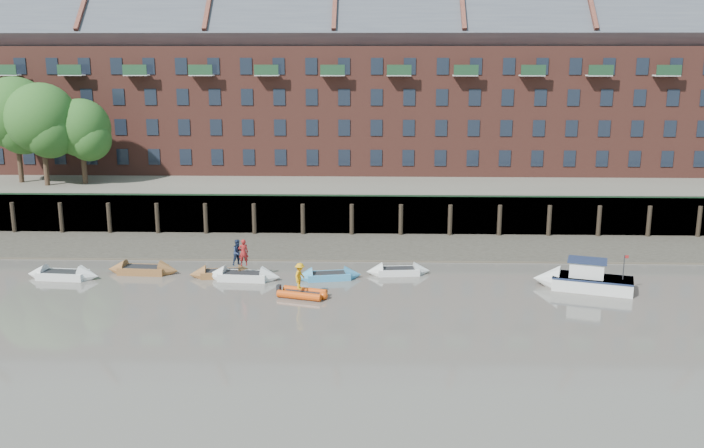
{
  "coord_description": "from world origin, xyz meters",
  "views": [
    {
      "loc": [
        3.69,
        -37.43,
        14.58
      ],
      "look_at": [
        2.29,
        12.0,
        3.2
      ],
      "focal_mm": 38.0,
      "sensor_mm": 36.0,
      "label": 1
    }
  ],
  "objects_px": {
    "motor_launch": "(576,279)",
    "person_rib_crew": "(300,276)",
    "rowboat_5": "(398,271)",
    "person_rower_a": "(243,252)",
    "rowboat_4": "(328,276)",
    "person_rower_b": "(238,252)",
    "rowboat_2": "(222,273)",
    "rib_tender": "(304,293)",
    "rowboat_1": "(143,270)",
    "rowboat_0": "(63,275)",
    "rowboat_3": "(243,276)"
  },
  "relations": [
    {
      "from": "rowboat_2",
      "to": "person_rib_crew",
      "type": "distance_m",
      "value": 6.99
    },
    {
      "from": "rowboat_5",
      "to": "person_rib_crew",
      "type": "height_order",
      "value": "person_rib_crew"
    },
    {
      "from": "motor_launch",
      "to": "person_rib_crew",
      "type": "height_order",
      "value": "person_rib_crew"
    },
    {
      "from": "rowboat_1",
      "to": "rib_tender",
      "type": "height_order",
      "value": "rowboat_1"
    },
    {
      "from": "rowboat_1",
      "to": "motor_launch",
      "type": "relative_size",
      "value": 0.78
    },
    {
      "from": "rowboat_4",
      "to": "person_rower_b",
      "type": "distance_m",
      "value": 6.13
    },
    {
      "from": "rowboat_5",
      "to": "motor_launch",
      "type": "distance_m",
      "value": 11.51
    },
    {
      "from": "rowboat_3",
      "to": "person_rower_b",
      "type": "bearing_deg",
      "value": 161.69
    },
    {
      "from": "rowboat_2",
      "to": "rowboat_5",
      "type": "height_order",
      "value": "rowboat_2"
    },
    {
      "from": "rowboat_4",
      "to": "rowboat_5",
      "type": "xyz_separation_m",
      "value": [
        4.64,
        1.24,
        -0.0
      ]
    },
    {
      "from": "rib_tender",
      "to": "person_rower_b",
      "type": "height_order",
      "value": "person_rower_b"
    },
    {
      "from": "rowboat_4",
      "to": "rib_tender",
      "type": "height_order",
      "value": "rowboat_4"
    },
    {
      "from": "rowboat_1",
      "to": "person_rower_a",
      "type": "bearing_deg",
      "value": -5.78
    },
    {
      "from": "rowboat_4",
      "to": "rib_tender",
      "type": "relative_size",
      "value": 1.43
    },
    {
      "from": "rowboat_2",
      "to": "rowboat_5",
      "type": "relative_size",
      "value": 1.01
    },
    {
      "from": "motor_launch",
      "to": "person_rib_crew",
      "type": "relative_size",
      "value": 3.88
    },
    {
      "from": "person_rower_a",
      "to": "rowboat_4",
      "type": "bearing_deg",
      "value": 163.36
    },
    {
      "from": "rowboat_2",
      "to": "rib_tender",
      "type": "xyz_separation_m",
      "value": [
        5.85,
        -4.09,
        0.01
      ]
    },
    {
      "from": "person_rower_a",
      "to": "motor_launch",
      "type": "bearing_deg",
      "value": 157.32
    },
    {
      "from": "rowboat_4",
      "to": "person_rower_a",
      "type": "distance_m",
      "value": 5.79
    },
    {
      "from": "rowboat_0",
      "to": "motor_launch",
      "type": "relative_size",
      "value": 0.79
    },
    {
      "from": "rowboat_2",
      "to": "rowboat_3",
      "type": "distance_m",
      "value": 1.65
    },
    {
      "from": "person_rib_crew",
      "to": "rowboat_4",
      "type": "bearing_deg",
      "value": -3.38
    },
    {
      "from": "rowboat_5",
      "to": "person_rower_b",
      "type": "distance_m",
      "value": 10.76
    },
    {
      "from": "rib_tender",
      "to": "rowboat_0",
      "type": "bearing_deg",
      "value": -174.57
    },
    {
      "from": "rowboat_0",
      "to": "person_rower_b",
      "type": "distance_m",
      "value": 11.79
    },
    {
      "from": "rowboat_1",
      "to": "rib_tender",
      "type": "xyz_separation_m",
      "value": [
        11.37,
        -4.7,
        -0.02
      ]
    },
    {
      "from": "person_rower_a",
      "to": "rowboat_5",
      "type": "bearing_deg",
      "value": 169.17
    },
    {
      "from": "rowboat_0",
      "to": "rowboat_5",
      "type": "bearing_deg",
      "value": 9.33
    },
    {
      "from": "rowboat_1",
      "to": "person_rower_b",
      "type": "xyz_separation_m",
      "value": [
        6.73,
        -1.11,
        1.58
      ]
    },
    {
      "from": "rowboat_1",
      "to": "person_rower_a",
      "type": "relative_size",
      "value": 2.78
    },
    {
      "from": "rowboat_1",
      "to": "person_rower_b",
      "type": "height_order",
      "value": "person_rower_b"
    },
    {
      "from": "rowboat_4",
      "to": "motor_launch",
      "type": "relative_size",
      "value": 0.71
    },
    {
      "from": "rowboat_0",
      "to": "rowboat_5",
      "type": "height_order",
      "value": "rowboat_0"
    },
    {
      "from": "rowboat_0",
      "to": "motor_launch",
      "type": "bearing_deg",
      "value": 3.13
    },
    {
      "from": "rib_tender",
      "to": "rowboat_1",
      "type": "bearing_deg",
      "value": 174.69
    },
    {
      "from": "rowboat_2",
      "to": "person_rower_b",
      "type": "distance_m",
      "value": 2.07
    },
    {
      "from": "rowboat_0",
      "to": "person_rower_b",
      "type": "bearing_deg",
      "value": 6.25
    },
    {
      "from": "rib_tender",
      "to": "person_rower_b",
      "type": "relative_size",
      "value": 1.83
    },
    {
      "from": "rowboat_1",
      "to": "motor_launch",
      "type": "xyz_separation_m",
      "value": [
        28.43,
        -2.53,
        0.39
      ]
    },
    {
      "from": "rowboat_5",
      "to": "person_rower_a",
      "type": "height_order",
      "value": "person_rower_a"
    },
    {
      "from": "rowboat_5",
      "to": "person_rower_b",
      "type": "xyz_separation_m",
      "value": [
        -10.55,
        -1.39,
        1.6
      ]
    },
    {
      "from": "rib_tender",
      "to": "rowboat_4",
      "type": "bearing_deg",
      "value": 88.37
    },
    {
      "from": "rowboat_5",
      "to": "person_rower_a",
      "type": "xyz_separation_m",
      "value": [
        -10.19,
        -1.48,
        1.63
      ]
    },
    {
      "from": "rowboat_3",
      "to": "motor_launch",
      "type": "xyz_separation_m",
      "value": [
        21.39,
        -1.29,
        0.38
      ]
    },
    {
      "from": "person_rib_crew",
      "to": "person_rower_b",
      "type": "bearing_deg",
      "value": 70.41
    },
    {
      "from": "person_rower_a",
      "to": "person_rower_b",
      "type": "distance_m",
      "value": 0.38
    },
    {
      "from": "rowboat_0",
      "to": "rowboat_5",
      "type": "distance_m",
      "value": 22.29
    },
    {
      "from": "rib_tender",
      "to": "person_rower_b",
      "type": "xyz_separation_m",
      "value": [
        -4.64,
        3.59,
        1.59
      ]
    },
    {
      "from": "rowboat_3",
      "to": "rib_tender",
      "type": "relative_size",
      "value": 1.59
    }
  ]
}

